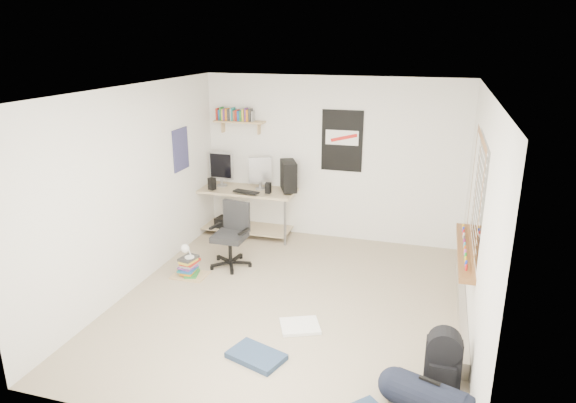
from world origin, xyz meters
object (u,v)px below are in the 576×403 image
(office_chair, at_px, (230,233))
(duffel_bag, at_px, (428,399))
(desk, at_px, (243,211))
(book_stack, at_px, (189,265))
(backpack, at_px, (443,363))

(office_chair, xyz_separation_m, duffel_bag, (2.73, -2.25, -0.35))
(desk, xyz_separation_m, book_stack, (-0.11, -1.69, -0.21))
(desk, distance_m, book_stack, 1.70)
(office_chair, height_order, backpack, office_chair)
(desk, height_order, duffel_bag, desk)
(backpack, relative_size, book_stack, 0.95)
(backpack, xyz_separation_m, duffel_bag, (-0.11, -0.46, -0.06))
(office_chair, distance_m, backpack, 3.37)
(office_chair, relative_size, book_stack, 1.97)
(duffel_bag, bearing_deg, desk, 150.08)
(office_chair, xyz_separation_m, book_stack, (-0.40, -0.45, -0.34))
(book_stack, bearing_deg, desk, 86.32)
(backpack, bearing_deg, desk, 136.19)
(office_chair, bearing_deg, desk, 112.83)
(desk, height_order, book_stack, desk)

